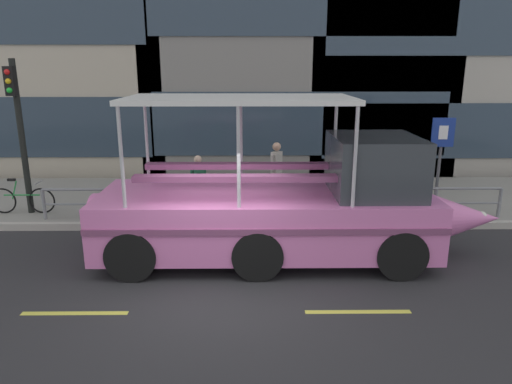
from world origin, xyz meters
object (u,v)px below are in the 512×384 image
at_px(traffic_light_pole, 19,122).
at_px(pedestrian_mid_left, 276,167).
at_px(pedestrian_mid_right, 198,178).
at_px(leaned_bicycle, 22,200).
at_px(pedestrian_near_bow, 406,172).
at_px(duck_tour_boat, 290,208).
at_px(parking_sign, 441,149).

height_order(traffic_light_pole, pedestrian_mid_left, traffic_light_pole).
bearing_deg(pedestrian_mid_right, pedestrian_mid_left, 19.08).
bearing_deg(leaned_bicycle, pedestrian_mid_left, 7.95).
bearing_deg(pedestrian_near_bow, pedestrian_mid_right, -172.97).
bearing_deg(duck_tour_boat, pedestrian_mid_right, 128.48).
bearing_deg(duck_tour_boat, traffic_light_pole, 158.83).
xyz_separation_m(leaned_bicycle, pedestrian_mid_right, (4.72, 0.22, 0.55)).
xyz_separation_m(duck_tour_boat, pedestrian_near_bow, (3.61, 3.56, -0.02)).
distance_m(pedestrian_near_bow, pedestrian_mid_right, 5.91).
xyz_separation_m(parking_sign, duck_tour_boat, (-4.21, -2.70, -0.80)).
bearing_deg(pedestrian_mid_right, leaned_bicycle, -177.39).
bearing_deg(pedestrian_mid_right, traffic_light_pole, -177.53).
distance_m(traffic_light_pole, parking_sign, 11.05).
height_order(traffic_light_pole, duck_tour_boat, traffic_light_pole).
distance_m(leaned_bicycle, pedestrian_mid_left, 6.98).
relative_size(leaned_bicycle, pedestrian_near_bow, 1.15).
bearing_deg(pedestrian_near_bow, traffic_light_pole, -174.95).
bearing_deg(pedestrian_near_bow, pedestrian_mid_left, 179.68).
bearing_deg(pedestrian_near_bow, leaned_bicycle, -174.93).
distance_m(traffic_light_pole, pedestrian_near_bow, 10.58).
xyz_separation_m(duck_tour_boat, pedestrian_mid_left, (-0.10, 3.58, 0.13)).
relative_size(traffic_light_pole, pedestrian_mid_right, 2.62).
bearing_deg(duck_tour_boat, pedestrian_near_bow, 44.54).
xyz_separation_m(traffic_light_pole, pedestrian_mid_left, (6.71, 0.94, -1.38)).
height_order(duck_tour_boat, pedestrian_mid_right, duck_tour_boat).
xyz_separation_m(traffic_light_pole, duck_tour_boat, (6.81, -2.64, -1.52)).
distance_m(traffic_light_pole, pedestrian_mid_left, 6.91).
bearing_deg(pedestrian_mid_left, pedestrian_near_bow, -0.32).
bearing_deg(parking_sign, leaned_bicycle, -179.60).
distance_m(leaned_bicycle, pedestrian_mid_right, 4.76).
relative_size(pedestrian_near_bow, pedestrian_mid_left, 0.86).
bearing_deg(leaned_bicycle, pedestrian_mid_right, 2.61).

